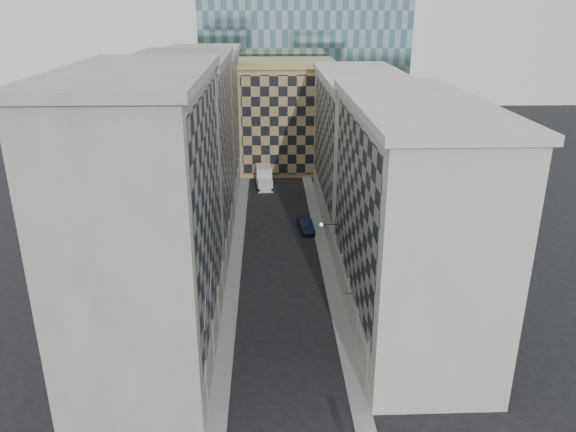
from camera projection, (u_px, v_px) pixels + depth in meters
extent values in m
cube|color=gray|center=(236.00, 255.00, 66.55)|extent=(1.50, 100.00, 0.15)
cube|color=gray|center=(324.00, 253.00, 66.92)|extent=(1.50, 100.00, 0.15)
cube|color=gray|center=(147.00, 226.00, 44.53)|extent=(10.00, 22.00, 23.00)
cube|color=gray|center=(208.00, 208.00, 44.17)|extent=(0.25, 19.36, 18.00)
cube|color=gray|center=(214.00, 332.00, 48.24)|extent=(0.45, 21.12, 3.20)
cube|color=gray|center=(132.00, 73.00, 40.29)|extent=(10.80, 22.80, 0.70)
cylinder|color=gray|center=(201.00, 388.00, 40.32)|extent=(0.90, 0.90, 4.40)
cylinder|color=gray|center=(209.00, 344.00, 45.45)|extent=(0.90, 0.90, 4.40)
cylinder|color=gray|center=(214.00, 309.00, 50.59)|extent=(0.90, 0.90, 4.40)
cylinder|color=gray|center=(219.00, 281.00, 55.72)|extent=(0.90, 0.90, 4.40)
cube|color=gray|center=(185.00, 159.00, 65.24)|extent=(10.00, 22.00, 22.00)
cube|color=gray|center=(226.00, 146.00, 64.87)|extent=(0.25, 19.36, 17.00)
cube|color=gray|center=(229.00, 233.00, 68.77)|extent=(0.45, 21.12, 3.20)
cube|color=gray|center=(178.00, 59.00, 61.18)|extent=(10.80, 22.80, 0.70)
cylinder|color=gray|center=(223.00, 257.00, 60.85)|extent=(0.90, 0.90, 4.40)
cylinder|color=gray|center=(226.00, 238.00, 65.98)|extent=(0.90, 0.90, 4.40)
cylinder|color=gray|center=(229.00, 221.00, 71.12)|extent=(0.90, 0.90, 4.40)
cylinder|color=gray|center=(232.00, 206.00, 76.25)|extent=(0.90, 0.90, 4.40)
cube|color=gray|center=(204.00, 125.00, 85.95)|extent=(10.00, 22.00, 21.00)
cube|color=gray|center=(236.00, 115.00, 85.58)|extent=(0.25, 19.36, 16.00)
cube|color=gray|center=(238.00, 180.00, 89.30)|extent=(0.45, 21.12, 3.20)
cube|color=gray|center=(200.00, 51.00, 82.07)|extent=(10.80, 22.80, 0.70)
cylinder|color=gray|center=(234.00, 193.00, 81.38)|extent=(0.90, 0.90, 4.40)
cylinder|color=gray|center=(236.00, 182.00, 86.51)|extent=(0.90, 0.90, 4.40)
cylinder|color=gray|center=(237.00, 171.00, 91.65)|extent=(0.90, 0.90, 4.40)
cylinder|color=gray|center=(239.00, 162.00, 96.78)|extent=(0.90, 0.90, 4.40)
cube|color=#BAB6AA|center=(408.00, 221.00, 49.57)|extent=(10.00, 26.00, 20.00)
cube|color=gray|center=(354.00, 206.00, 48.86)|extent=(0.25, 22.88, 15.00)
cube|color=#BAB6AA|center=(351.00, 306.00, 52.41)|extent=(0.45, 24.96, 3.20)
cube|color=#BAB6AA|center=(418.00, 104.00, 45.87)|extent=(10.80, 26.80, 0.70)
cylinder|color=#BAB6AA|center=(372.00, 368.00, 42.49)|extent=(0.90, 0.90, 4.40)
cylinder|color=#BAB6AA|center=(361.00, 331.00, 47.35)|extent=(0.90, 0.90, 4.40)
cylinder|color=#BAB6AA|center=(352.00, 300.00, 52.20)|extent=(0.90, 0.90, 4.40)
cylinder|color=#BAB6AA|center=(345.00, 275.00, 57.05)|extent=(0.90, 0.90, 4.40)
cylinder|color=#BAB6AA|center=(339.00, 253.00, 61.90)|extent=(0.90, 0.90, 4.40)
cube|color=#BAB6AA|center=(360.00, 151.00, 74.95)|extent=(10.00, 28.00, 19.00)
cube|color=gray|center=(324.00, 140.00, 74.24)|extent=(0.25, 24.64, 14.00)
cube|color=#BAB6AA|center=(323.00, 207.00, 77.60)|extent=(0.45, 26.88, 3.20)
cube|color=#BAB6AA|center=(364.00, 76.00, 71.42)|extent=(10.80, 28.80, 0.70)
cube|color=tan|center=(286.00, 118.00, 99.07)|extent=(16.00, 14.00, 18.00)
cube|color=tan|center=(288.00, 126.00, 92.45)|extent=(15.20, 0.25, 16.50)
cube|color=tan|center=(286.00, 63.00, 95.71)|extent=(16.80, 14.80, 0.80)
cube|color=#2B2521|center=(273.00, 79.00, 110.28)|extent=(6.00, 6.00, 28.00)
cylinder|color=gray|center=(205.00, 308.00, 39.43)|extent=(0.10, 2.33, 2.33)
cylinder|color=gray|center=(210.00, 282.00, 43.16)|extent=(0.10, 2.33, 2.33)
cylinder|color=black|center=(330.00, 224.00, 59.12)|extent=(1.80, 0.08, 0.08)
sphere|color=#FFE5B2|center=(321.00, 225.00, 59.09)|extent=(0.36, 0.36, 0.36)
cube|color=silver|center=(265.00, 185.00, 89.07)|extent=(2.51, 2.70, 1.90)
cube|color=silver|center=(264.00, 176.00, 91.38)|extent=(2.70, 3.98, 3.28)
cylinder|color=black|center=(259.00, 190.00, 88.35)|extent=(0.39, 0.97, 0.95)
cylinder|color=black|center=(272.00, 189.00, 88.56)|extent=(0.39, 0.97, 0.95)
cylinder|color=black|center=(257.00, 180.00, 92.87)|extent=(0.39, 0.97, 0.95)
cylinder|color=black|center=(270.00, 180.00, 93.08)|extent=(0.39, 0.97, 0.95)
imported|color=black|center=(306.00, 225.00, 73.42)|extent=(2.22, 4.87, 1.55)
cylinder|color=black|center=(349.00, 293.00, 49.31)|extent=(0.73, 0.26, 0.06)
cube|color=beige|center=(346.00, 297.00, 49.44)|extent=(0.23, 0.64, 0.65)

